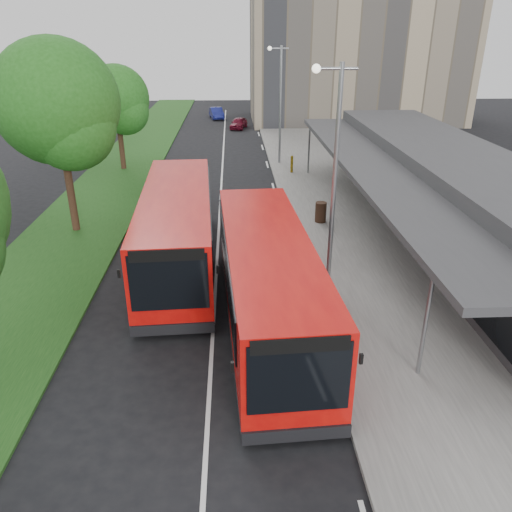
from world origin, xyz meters
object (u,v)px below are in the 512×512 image
at_px(bus_main, 268,283).
at_px(bollard, 292,164).
at_px(bus_second, 178,229).
at_px(lamp_post_near, 333,171).
at_px(car_far, 217,113).
at_px(car_near, 239,123).
at_px(lamp_post_far, 279,98).
at_px(tree_mid, 58,111).
at_px(tree_far, 117,103).
at_px(litter_bin, 321,212).

relative_size(bus_main, bollard, 9.85).
distance_m(bus_second, bollard, 15.74).
relative_size(lamp_post_near, car_far, 2.18).
bearing_deg(car_near, lamp_post_far, -65.24).
height_order(tree_mid, tree_far, tree_mid).
distance_m(tree_mid, lamp_post_far, 17.10).
bearing_deg(car_far, tree_mid, -110.04).
xyz_separation_m(tree_far, bus_second, (5.48, -16.29, -2.95)).
relative_size(lamp_post_far, litter_bin, 7.90).
bearing_deg(bollard, tree_far, 170.84).
relative_size(tree_far, bus_second, 0.62).
bearing_deg(tree_far, lamp_post_far, 4.87).
bearing_deg(lamp_post_far, car_near, 100.14).
relative_size(tree_far, lamp_post_near, 0.89).
height_order(bus_main, litter_bin, bus_main).
xyz_separation_m(bus_main, car_far, (-2.78, 43.54, -0.99)).
relative_size(tree_far, lamp_post_far, 0.89).
bearing_deg(car_far, car_near, -79.81).
distance_m(lamp_post_near, car_near, 35.38).
height_order(lamp_post_near, litter_bin, lamp_post_near).
xyz_separation_m(tree_mid, car_near, (8.44, 27.98, -5.21)).
xyz_separation_m(tree_far, car_near, (8.44, 15.98, -4.04)).
bearing_deg(bollard, tree_mid, -139.46).
bearing_deg(lamp_post_near, bus_second, 153.97).
xyz_separation_m(tree_far, bus_main, (8.83, -21.10, -2.99)).
bearing_deg(litter_bin, lamp_post_far, 94.74).
distance_m(tree_far, bus_main, 23.06).
relative_size(tree_mid, car_far, 2.43).
xyz_separation_m(bus_main, bollard, (2.97, 19.19, -0.88)).
height_order(tree_mid, lamp_post_far, tree_mid).
relative_size(lamp_post_near, bus_second, 0.70).
bearing_deg(lamp_post_near, bus_main, -138.34).
height_order(tree_mid, bus_second, tree_mid).
xyz_separation_m(tree_far, lamp_post_far, (11.13, 0.95, 0.13)).
relative_size(lamp_post_near, lamp_post_far, 1.00).
bearing_deg(bollard, car_near, 100.64).
height_order(litter_bin, car_far, car_far).
bearing_deg(tree_mid, bus_main, -45.85).
height_order(tree_far, bollard, tree_far).
bearing_deg(lamp_post_far, bus_main, -95.95).
xyz_separation_m(bus_second, bollard, (6.33, 14.39, -0.92)).
height_order(car_near, car_far, car_far).
xyz_separation_m(tree_mid, litter_bin, (12.17, 0.34, -5.10)).
distance_m(bus_second, litter_bin, 8.20).
bearing_deg(bus_second, bollard, 63.21).
xyz_separation_m(tree_far, litter_bin, (12.17, -11.66, -3.93)).
xyz_separation_m(car_near, car_far, (-2.39, 6.47, 0.06)).
bearing_deg(bus_main, lamp_post_far, 80.78).
height_order(lamp_post_near, bollard, lamp_post_near).
distance_m(bus_main, bus_second, 5.86).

